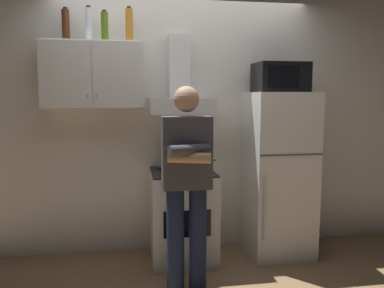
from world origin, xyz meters
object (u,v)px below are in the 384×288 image
Objects in this scene: microwave at (280,78)px; cooking_pot at (198,165)px; bottle_olive_oil at (105,27)px; upper_cabinet at (93,76)px; stove_oven at (183,215)px; bottle_rum_dark at (66,25)px; bottle_vodka_clear at (89,25)px; bottle_liquor_amber at (129,26)px; person_standing at (187,181)px; refrigerator at (278,174)px; range_hood at (180,93)px.

cooking_pot is (-0.82, -0.14, -0.80)m from microwave.
cooking_pot is at bearing -15.50° from bottle_olive_oil.
stove_oven is at bearing -8.90° from upper_cabinet.
bottle_vodka_clear is at bearing -5.67° from bottle_rum_dark.
bottle_liquor_amber is at bearing 174.62° from microwave.
upper_cabinet is at bearing 135.74° from person_standing.
bottle_olive_oil reaches higher than upper_cabinet.
bottle_rum_dark reaches higher than cooking_pot.
bottle_liquor_amber reaches higher than bottle_olive_oil.
cooking_pot is 1.13× the size of bottle_olive_oil.
person_standing is at bearing -48.20° from bottle_olive_oil.
stove_oven is at bearing 85.28° from person_standing.
upper_cabinet is 2.82× the size of bottle_vodka_clear.
microwave is at bearing -3.48° from upper_cabinet.
cooking_pot is 1.04× the size of bottle_rum_dark.
person_standing is 0.52m from cooking_pot.
microwave is (-0.00, 0.02, 0.94)m from refrigerator.
bottle_liquor_amber is at bearing 173.88° from refrigerator.
upper_cabinet is 0.45m from bottle_vodka_clear.
person_standing is 1.69m from bottle_vodka_clear.
stove_oven is 0.55× the size of refrigerator.
bottle_rum_dark is 0.93× the size of bottle_liquor_amber.
bottle_olive_oil reaches higher than range_hood.
upper_cabinet is 1.35m from person_standing.
upper_cabinet is 1.03× the size of stove_oven.
stove_oven is 1.96m from bottle_vodka_clear.
bottle_olive_oil is (0.14, -0.04, -0.02)m from bottle_vodka_clear.
cooking_pot is at bearing 69.70° from person_standing.
bottle_liquor_amber reaches higher than microwave.
bottle_liquor_amber is at bearing 176.80° from range_hood.
cooking_pot is (0.18, 0.49, 0.04)m from person_standing.
bottle_vodka_clear is at bearing 175.23° from refrigerator.
upper_cabinet is 1.88× the size of microwave.
bottle_liquor_amber is at bearing -1.70° from bottle_rum_dark.
refrigerator is at bearing -7.55° from range_hood.
upper_cabinet is 0.50m from bottle_rum_dark.
stove_oven is 2.74× the size of bottle_vodka_clear.
range_hood is 0.46× the size of person_standing.
person_standing is at bearing -44.26° from upper_cabinet.
cooking_pot is (0.13, -0.12, 0.50)m from stove_oven.
range_hood is 1.03m from bottle_vodka_clear.
person_standing is at bearing -148.00° from microwave.
bottle_olive_oil reaches higher than stove_oven.
bottle_olive_oil reaches higher than person_standing.
stove_oven is 1.82× the size of microwave.
range_hood is at bearing -2.38° from bottle_rum_dark.
bottle_olive_oil reaches higher than microwave.
bottle_vodka_clear is at bearing 135.85° from person_standing.
microwave is at bearing 9.57° from cooking_pot.
refrigerator is 5.76× the size of bottle_olive_oil.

